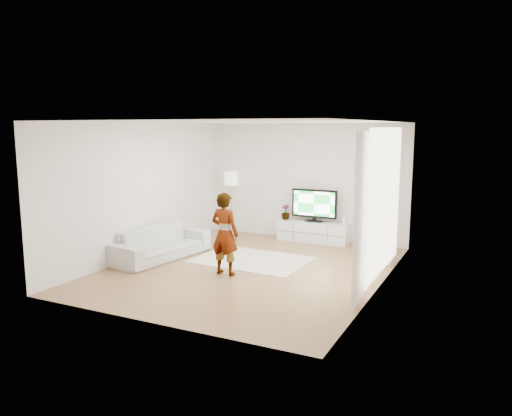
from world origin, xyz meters
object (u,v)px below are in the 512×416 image
at_px(television, 314,204).
at_px(floor_lamp, 231,181).
at_px(media_console, 313,232).
at_px(rug, 252,260).
at_px(sofa, 160,243).
at_px(player, 225,234).

distance_m(television, floor_lamp, 2.25).
bearing_deg(television, media_console, -90.00).
xyz_separation_m(television, rug, (-0.57, -2.18, -0.89)).
xyz_separation_m(media_console, rug, (-0.57, -2.15, -0.23)).
height_order(media_console, sofa, sofa).
bearing_deg(floor_lamp, media_console, 1.69).
height_order(rug, sofa, sofa).
bearing_deg(rug, floor_lamp, 127.93).
xyz_separation_m(rug, floor_lamp, (-1.63, 2.09, 1.35)).
bearing_deg(sofa, floor_lamp, 4.43).
height_order(media_console, floor_lamp, floor_lamp).
height_order(media_console, rug, media_console).
relative_size(player, sofa, 0.68).
relative_size(rug, player, 1.48).
relative_size(player, floor_lamp, 0.96).
height_order(media_console, television, television).
bearing_deg(floor_lamp, player, -62.92).
relative_size(television, rug, 0.49).
bearing_deg(rug, player, -88.59).
distance_m(rug, sofa, 1.93).
bearing_deg(floor_lamp, sofa, -92.80).
bearing_deg(sofa, rug, -60.70).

